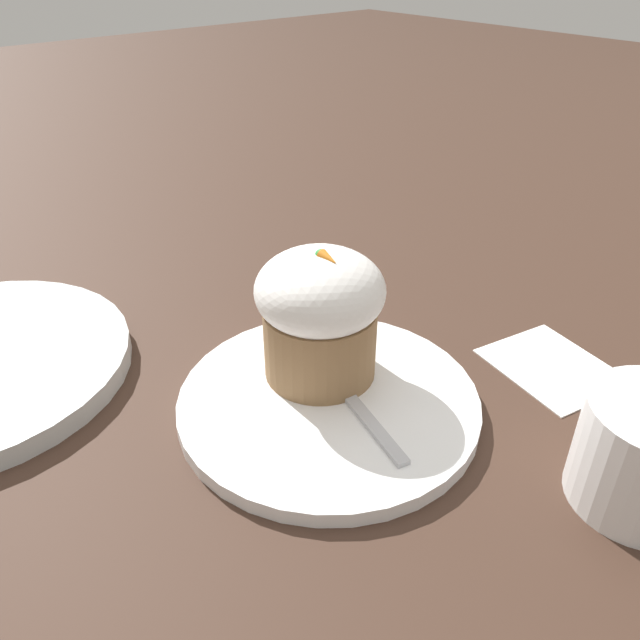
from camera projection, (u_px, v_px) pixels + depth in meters
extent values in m
plane|color=#3D281E|center=(328.00, 407.00, 0.50)|extent=(4.00, 4.00, 0.00)
cylinder|color=white|center=(328.00, 401.00, 0.49)|extent=(0.24, 0.24, 0.01)
cylinder|color=olive|center=(320.00, 341.00, 0.50)|extent=(0.09, 0.09, 0.06)
ellipsoid|color=white|center=(320.00, 290.00, 0.48)|extent=(0.10, 0.10, 0.06)
cone|color=orange|center=(329.00, 259.00, 0.45)|extent=(0.02, 0.01, 0.01)
sphere|color=green|center=(321.00, 255.00, 0.46)|extent=(0.01, 0.01, 0.01)
cube|color=#B7B7BC|center=(371.00, 426.00, 0.46)|extent=(0.09, 0.03, 0.00)
ellipsoid|color=#B7B7BC|center=(334.00, 379.00, 0.50)|extent=(0.06, 0.05, 0.01)
cube|color=white|center=(552.00, 366.00, 0.54)|extent=(0.12, 0.11, 0.00)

